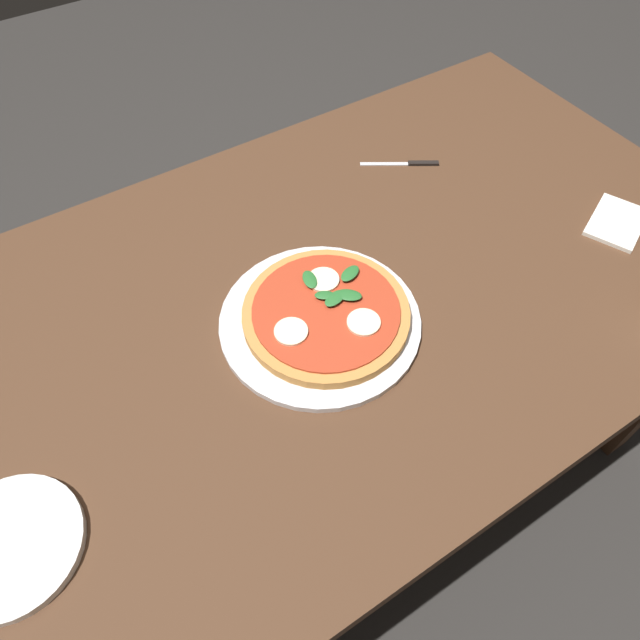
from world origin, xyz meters
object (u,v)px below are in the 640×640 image
object	(u,v)px
pizza	(326,313)
plate_white	(10,546)
napkin	(617,222)
serving_tray	(320,321)
dining_table	(323,325)
knife	(410,164)

from	to	relation	value
pizza	plate_white	world-z (taller)	pizza
napkin	serving_tray	bearing A→B (deg)	-9.60
dining_table	serving_tray	xyz separation A→B (m)	(0.04, 0.05, 0.10)
serving_tray	pizza	distance (m)	0.02
dining_table	knife	world-z (taller)	knife
dining_table	knife	size ratio (longest dim) A/B	11.03
dining_table	pizza	distance (m)	0.13
napkin	pizza	bearing A→B (deg)	-9.59
dining_table	napkin	bearing A→B (deg)	164.79
serving_tray	napkin	size ratio (longest dim) A/B	2.54
serving_tray	napkin	xyz separation A→B (m)	(-0.60, 0.10, -0.00)
pizza	plate_white	xyz separation A→B (m)	(0.53, 0.09, -0.02)
dining_table	plate_white	world-z (taller)	plate_white
plate_white	knife	size ratio (longest dim) A/B	1.29
plate_white	napkin	world-z (taller)	plate_white
pizza	knife	bearing A→B (deg)	-145.74
serving_tray	knife	distance (m)	0.45
serving_tray	knife	world-z (taller)	serving_tray
plate_white	napkin	size ratio (longest dim) A/B	1.43
dining_table	napkin	distance (m)	0.59
dining_table	serving_tray	size ratio (longest dim) A/B	4.79
serving_tray	pizza	xyz separation A→B (m)	(-0.01, 0.00, 0.02)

